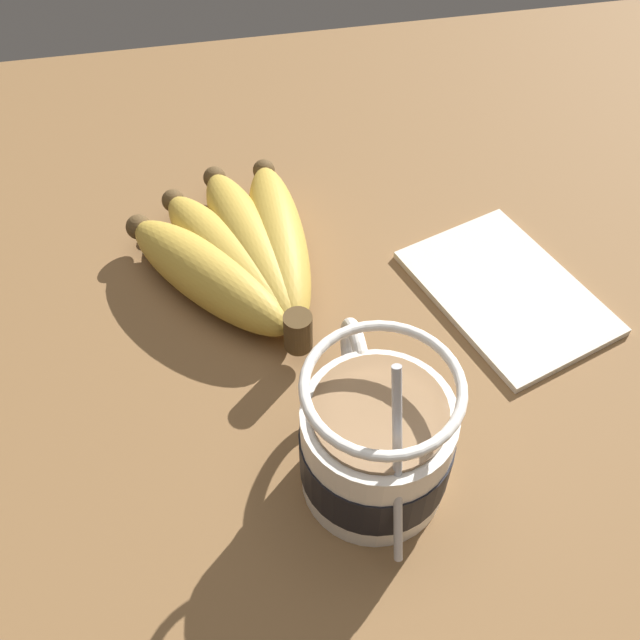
# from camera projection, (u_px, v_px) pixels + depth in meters

# --- Properties ---
(table) EXTENTS (1.02, 1.02, 0.03)m
(table) POSITION_uv_depth(u_px,v_px,m) (375.00, 423.00, 0.49)
(table) COLOR brown
(table) RESTS_ON ground
(coffee_mug) EXTENTS (0.14, 0.09, 0.14)m
(coffee_mug) POSITION_uv_depth(u_px,v_px,m) (375.00, 443.00, 0.41)
(coffee_mug) COLOR white
(coffee_mug) RESTS_ON table
(banana_bunch) EXTENTS (0.21, 0.15, 0.04)m
(banana_bunch) POSITION_uv_depth(u_px,v_px,m) (241.00, 254.00, 0.54)
(banana_bunch) COLOR #4C381E
(banana_bunch) RESTS_ON table
(napkin) EXTENTS (0.18, 0.15, 0.01)m
(napkin) POSITION_uv_depth(u_px,v_px,m) (506.00, 292.00, 0.54)
(napkin) COLOR beige
(napkin) RESTS_ON table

